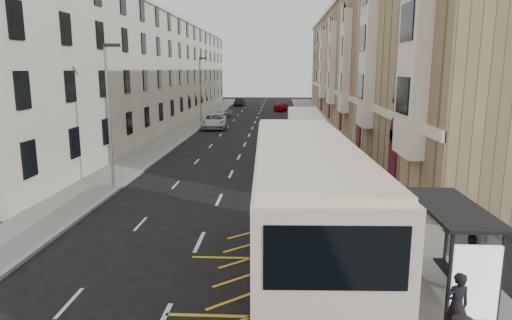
# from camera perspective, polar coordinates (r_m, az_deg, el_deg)

# --- Properties ---
(ground) EXTENTS (200.00, 200.00, 0.00)m
(ground) POSITION_cam_1_polar(r_m,az_deg,el_deg) (15.04, -9.80, -15.64)
(ground) COLOR black
(ground) RESTS_ON ground
(pavement_right) EXTENTS (4.00, 120.00, 0.15)m
(pavement_right) POSITION_cam_1_polar(r_m,az_deg,el_deg) (43.85, 9.27, 2.35)
(pavement_right) COLOR slate
(pavement_right) RESTS_ON ground
(pavement_left) EXTENTS (3.00, 120.00, 0.15)m
(pavement_left) POSITION_cam_1_polar(r_m,az_deg,el_deg) (44.86, -10.84, 2.50)
(pavement_left) COLOR slate
(pavement_left) RESTS_ON ground
(kerb_right) EXTENTS (0.25, 120.00, 0.15)m
(kerb_right) POSITION_cam_1_polar(r_m,az_deg,el_deg) (43.67, 6.66, 2.39)
(kerb_right) COLOR #969691
(kerb_right) RESTS_ON ground
(kerb_left) EXTENTS (0.25, 120.00, 0.15)m
(kerb_left) POSITION_cam_1_polar(r_m,az_deg,el_deg) (44.52, -8.96, 2.50)
(kerb_left) COLOR #969691
(kerb_left) RESTS_ON ground
(road_markings) EXTENTS (10.00, 110.00, 0.01)m
(road_markings) POSITION_cam_1_polar(r_m,az_deg,el_deg) (58.54, -0.17, 4.65)
(road_markings) COLOR silver
(road_markings) RESTS_ON ground
(terrace_right) EXTENTS (10.75, 79.00, 15.25)m
(terrace_right) POSITION_cam_1_polar(r_m,az_deg,el_deg) (59.61, 14.60, 11.65)
(terrace_right) COLOR tan
(terrace_right) RESTS_ON ground
(terrace_left) EXTENTS (9.18, 79.00, 13.25)m
(terrace_left) POSITION_cam_1_polar(r_m,az_deg,el_deg) (60.86, -13.10, 10.76)
(terrace_left) COLOR beige
(terrace_left) RESTS_ON ground
(bus_shelter) EXTENTS (1.65, 4.25, 2.70)m
(bus_shelter) POSITION_cam_1_polar(r_m,az_deg,el_deg) (14.46, 24.13, -8.42)
(bus_shelter) COLOR black
(bus_shelter) RESTS_ON pavement_right
(guard_railing) EXTENTS (0.06, 6.56, 1.01)m
(guard_railing) POSITION_cam_1_polar(r_m,az_deg,el_deg) (19.96, 11.83, -6.19)
(guard_railing) COLOR #B70609
(guard_railing) RESTS_ON pavement_right
(street_lamp_near) EXTENTS (0.93, 0.18, 8.00)m
(street_lamp_near) POSITION_cam_1_polar(r_m,az_deg,el_deg) (26.88, -17.86, 6.19)
(street_lamp_near) COLOR gray
(street_lamp_near) RESTS_ON pavement_left
(street_lamp_far) EXTENTS (0.93, 0.18, 8.00)m
(street_lamp_far) POSITION_cam_1_polar(r_m,az_deg,el_deg) (55.91, -6.93, 9.02)
(street_lamp_far) COLOR gray
(street_lamp_far) RESTS_ON pavement_left
(double_decker_front) EXTENTS (3.12, 12.03, 4.77)m
(double_decker_front) POSITION_cam_1_polar(r_m,az_deg,el_deg) (13.48, 5.91, -7.56)
(double_decker_front) COLOR #F4E1C1
(double_decker_front) RESTS_ON ground
(double_decker_rear) EXTENTS (2.39, 9.82, 3.90)m
(double_decker_rear) POSITION_cam_1_polar(r_m,az_deg,el_deg) (31.53, 6.03, 2.50)
(double_decker_rear) COLOR #F4E1C1
(double_decker_rear) RESTS_ON ground
(pedestrian_near) EXTENTS (0.71, 0.53, 1.76)m
(pedestrian_near) POSITION_cam_1_polar(r_m,az_deg,el_deg) (12.81, 23.78, -16.34)
(pedestrian_near) COLOR black
(pedestrian_near) RESTS_ON pavement_right
(pedestrian_mid) EXTENTS (0.98, 0.79, 1.91)m
(pedestrian_mid) POSITION_cam_1_polar(r_m,az_deg,el_deg) (15.17, 25.55, -11.80)
(pedestrian_mid) COLOR black
(pedestrian_mid) RESTS_ON pavement_right
(pedestrian_far) EXTENTS (1.05, 0.77, 1.65)m
(pedestrian_far) POSITION_cam_1_polar(r_m,az_deg,el_deg) (21.17, 11.58, -4.83)
(pedestrian_far) COLOR black
(pedestrian_far) RESTS_ON pavement_right
(white_van) EXTENTS (3.26, 6.24, 1.68)m
(white_van) POSITION_cam_1_polar(r_m,az_deg,el_deg) (53.31, -5.27, 4.85)
(white_van) COLOR silver
(white_van) RESTS_ON ground
(car_silver) EXTENTS (2.72, 4.03, 1.27)m
(car_silver) POSITION_cam_1_polar(r_m,az_deg,el_deg) (65.36, -4.17, 5.87)
(car_silver) COLOR #B3B7BB
(car_silver) RESTS_ON ground
(car_dark) EXTENTS (1.90, 4.42, 1.42)m
(car_dark) POSITION_cam_1_polar(r_m,az_deg,el_deg) (86.31, -2.06, 7.25)
(car_dark) COLOR black
(car_dark) RESTS_ON ground
(car_red) EXTENTS (3.06, 4.96, 1.34)m
(car_red) POSITION_cam_1_polar(r_m,az_deg,el_deg) (75.76, 3.23, 6.65)
(car_red) COLOR #AC0607
(car_red) RESTS_ON ground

